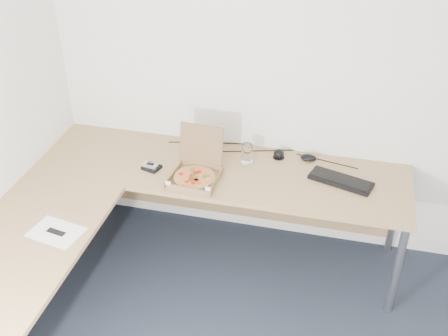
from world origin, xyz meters
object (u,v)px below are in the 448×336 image
(pizza_box, at_px, (195,174))
(drinking_glass, at_px, (247,153))
(desk, at_px, (154,202))
(keyboard, at_px, (341,181))
(wallet, at_px, (152,167))

(pizza_box, relative_size, drinking_glass, 2.60)
(desk, xyz_separation_m, keyboard, (1.12, 0.45, 0.04))
(desk, xyz_separation_m, pizza_box, (0.19, 0.27, 0.07))
(wallet, bearing_deg, desk, -51.01)
(keyboard, bearing_deg, desk, -140.45)
(keyboard, distance_m, wallet, 1.25)
(pizza_box, bearing_deg, wallet, 176.39)
(pizza_box, bearing_deg, desk, -120.10)
(desk, xyz_separation_m, wallet, (-0.13, 0.32, 0.04))
(pizza_box, xyz_separation_m, drinking_glass, (0.28, 0.28, 0.03))
(pizza_box, distance_m, wallet, 0.32)
(desk, height_order, keyboard, keyboard)
(pizza_box, height_order, drinking_glass, pizza_box)
(desk, bearing_deg, wallet, 112.08)
(keyboard, bearing_deg, drinking_glass, -171.34)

